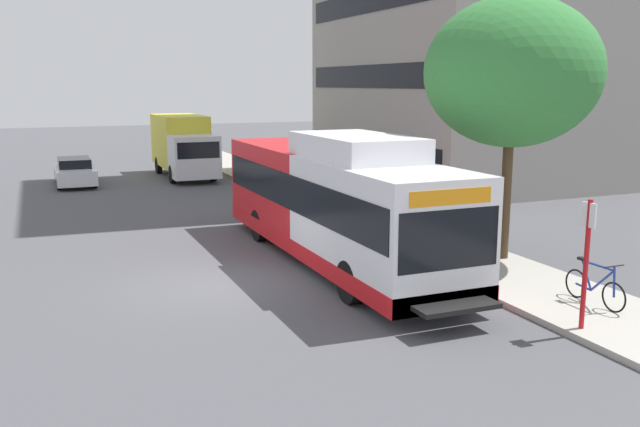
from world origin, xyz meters
name	(u,v)px	position (x,y,z in m)	size (l,w,h in m)	color
ground_plane	(161,224)	(0.00, 8.00, 0.00)	(120.00, 120.00, 0.00)	#4C4C51
sidewalk_curb	(362,218)	(7.00, 6.00, 0.07)	(3.00, 56.00, 0.14)	#A8A399
transit_bus	(334,202)	(3.60, 0.93, 1.70)	(2.58, 12.25, 3.65)	white
bus_stop_sign_pole	(586,255)	(5.85, -6.17, 1.65)	(0.10, 0.36, 2.60)	red
bicycle_parked	(595,286)	(7.18, -5.14, 0.56)	(0.52, 1.76, 1.02)	black
street_tree_near_stop	(512,73)	(7.93, -0.99, 5.22)	(4.69, 4.69, 7.08)	#4C3823
parked_car_far_lane	(75,172)	(-2.22, 19.28, 0.66)	(1.80, 4.50, 1.33)	silver
box_truck_background	(183,144)	(3.35, 20.19, 1.74)	(2.32, 7.01, 3.25)	silver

